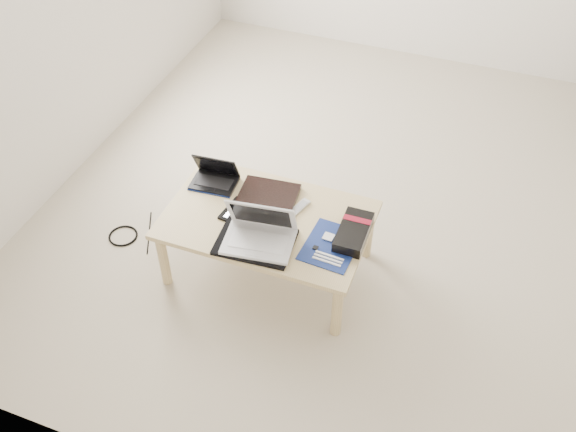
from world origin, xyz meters
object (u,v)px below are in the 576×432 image
at_px(white_laptop, 260,233).
at_px(netbook, 215,177).
at_px(coffee_table, 267,224).
at_px(gpu_box, 353,232).

bearing_deg(white_laptop, netbook, 140.35).
bearing_deg(coffee_table, gpu_box, 3.37).
height_order(netbook, gpu_box, netbook).
distance_m(netbook, gpu_box, 0.87).
bearing_deg(coffee_table, white_laptop, -79.77).
height_order(coffee_table, gpu_box, gpu_box).
distance_m(coffee_table, white_laptop, 0.22).
xyz_separation_m(netbook, gpu_box, (0.86, -0.14, -0.00)).
xyz_separation_m(netbook, white_laptop, (0.42, -0.35, 0.03)).
bearing_deg(gpu_box, white_laptop, -154.57).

